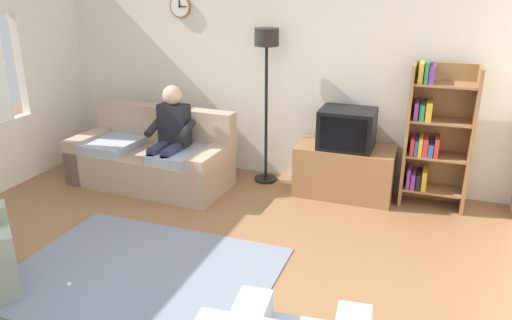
# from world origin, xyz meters

# --- Properties ---
(ground_plane) EXTENTS (12.00, 12.00, 0.00)m
(ground_plane) POSITION_xyz_m (0.00, 0.00, 0.00)
(ground_plane) COLOR #8C603D
(back_wall_assembly) EXTENTS (6.20, 0.17, 2.70)m
(back_wall_assembly) POSITION_xyz_m (-0.00, 2.66, 1.35)
(back_wall_assembly) COLOR silver
(back_wall_assembly) RESTS_ON ground_plane
(couch) EXTENTS (1.94, 0.96, 0.90)m
(couch) POSITION_xyz_m (-1.26, 1.79, 0.31)
(couch) COLOR tan
(couch) RESTS_ON ground_plane
(tv_stand) EXTENTS (1.10, 0.56, 0.59)m
(tv_stand) POSITION_xyz_m (1.00, 2.25, 0.29)
(tv_stand) COLOR olive
(tv_stand) RESTS_ON ground_plane
(tv) EXTENTS (0.60, 0.49, 0.44)m
(tv) POSITION_xyz_m (1.00, 2.23, 0.81)
(tv) COLOR black
(tv) RESTS_ON tv_stand
(bookshelf) EXTENTS (0.68, 0.36, 1.59)m
(bookshelf) POSITION_xyz_m (1.91, 2.32, 0.79)
(bookshelf) COLOR olive
(bookshelf) RESTS_ON ground_plane
(floor_lamp) EXTENTS (0.28, 0.28, 1.85)m
(floor_lamp) POSITION_xyz_m (0.01, 2.35, 1.45)
(floor_lamp) COLOR black
(floor_lamp) RESTS_ON ground_plane
(area_rug) EXTENTS (2.20, 1.70, 0.01)m
(area_rug) POSITION_xyz_m (-0.29, -0.02, 0.01)
(area_rug) COLOR slate
(area_rug) RESTS_ON ground_plane
(person_on_couch) EXTENTS (0.52, 0.55, 1.24)m
(person_on_couch) POSITION_xyz_m (-0.93, 1.68, 0.70)
(person_on_couch) COLOR black
(person_on_couch) RESTS_ON ground_plane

